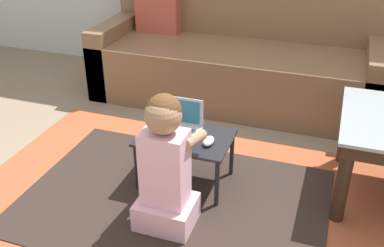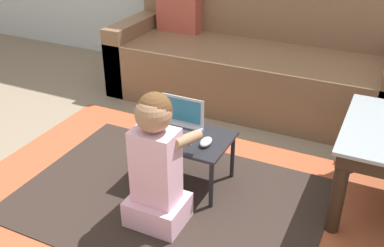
{
  "view_description": "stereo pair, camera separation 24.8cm",
  "coord_description": "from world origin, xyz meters",
  "px_view_note": "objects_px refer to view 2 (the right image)",
  "views": [
    {
      "loc": [
        0.69,
        -1.95,
        1.55
      ],
      "look_at": [
        -0.02,
        0.11,
        0.37
      ],
      "focal_mm": 42.0,
      "sensor_mm": 36.0,
      "label": 1
    },
    {
      "loc": [
        0.92,
        -1.86,
        1.55
      ],
      "look_at": [
        -0.02,
        0.11,
        0.37
      ],
      "focal_mm": 42.0,
      "sensor_mm": 36.0,
      "label": 2
    }
  ],
  "objects_px": {
    "laptop_desk": "(184,142)",
    "computer_mouse": "(206,142)",
    "couch": "(253,64)",
    "laptop": "(178,126)",
    "person_seated": "(157,164)"
  },
  "relations": [
    {
      "from": "couch",
      "to": "laptop_desk",
      "type": "distance_m",
      "value": 1.26
    },
    {
      "from": "laptop",
      "to": "person_seated",
      "type": "distance_m",
      "value": 0.41
    },
    {
      "from": "couch",
      "to": "laptop",
      "type": "height_order",
      "value": "couch"
    },
    {
      "from": "laptop_desk",
      "to": "computer_mouse",
      "type": "relative_size",
      "value": 5.15
    },
    {
      "from": "laptop_desk",
      "to": "laptop",
      "type": "relative_size",
      "value": 1.98
    },
    {
      "from": "couch",
      "to": "laptop_desk",
      "type": "xyz_separation_m",
      "value": [
        0.02,
        -1.26,
        -0.03
      ]
    },
    {
      "from": "laptop",
      "to": "computer_mouse",
      "type": "distance_m",
      "value": 0.22
    },
    {
      "from": "computer_mouse",
      "to": "couch",
      "type": "bearing_deg",
      "value": 97.55
    },
    {
      "from": "laptop",
      "to": "computer_mouse",
      "type": "bearing_deg",
      "value": -18.82
    },
    {
      "from": "laptop",
      "to": "computer_mouse",
      "type": "height_order",
      "value": "laptop"
    },
    {
      "from": "laptop_desk",
      "to": "person_seated",
      "type": "distance_m",
      "value": 0.38
    },
    {
      "from": "laptop",
      "to": "couch",
      "type": "bearing_deg",
      "value": 88.45
    },
    {
      "from": "laptop_desk",
      "to": "computer_mouse",
      "type": "bearing_deg",
      "value": -13.2
    },
    {
      "from": "laptop_desk",
      "to": "laptop",
      "type": "xyz_separation_m",
      "value": [
        -0.06,
        0.04,
        0.07
      ]
    },
    {
      "from": "laptop",
      "to": "person_seated",
      "type": "height_order",
      "value": "person_seated"
    }
  ]
}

